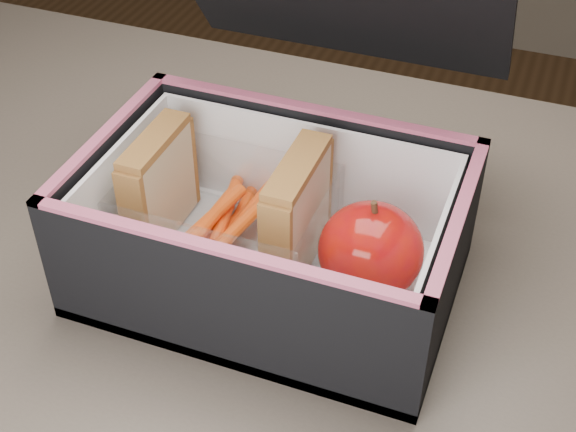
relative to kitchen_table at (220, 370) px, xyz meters
The scene contains 8 objects.
kitchen_table is the anchor object (origin of this frame).
lunch_bag 0.16m from the kitchen_table, 46.19° to the left, with size 0.29×0.30×0.26m.
plastic_tub 0.14m from the kitchen_table, 97.93° to the left, with size 0.16×0.12×0.07m, color white, non-canonical shape.
sandwich_left 0.17m from the kitchen_table, 145.20° to the left, with size 0.02×0.08×0.09m.
sandwich_right 0.17m from the kitchen_table, 40.75° to the left, with size 0.02×0.09×0.10m.
carrot_sticks 0.13m from the kitchen_table, 103.67° to the left, with size 0.05×0.13×0.03m.
paper_napkin 0.17m from the kitchen_table, 18.81° to the left, with size 0.07×0.08×0.01m, color white.
red_apple 0.19m from the kitchen_table, 16.76° to the left, with size 0.11×0.11×0.08m.
Camera 1 is at (0.22, -0.40, 1.21)m, focal length 50.00 mm.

